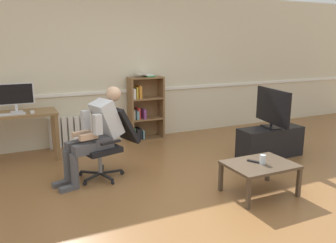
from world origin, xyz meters
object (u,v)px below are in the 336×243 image
computer_desk (12,120)px  radiator (77,131)px  tv_stand (270,142)px  tv_screen (272,108)px  keyboard (11,114)px  person_seated (96,132)px  computer_mouse (32,112)px  spare_remote (253,161)px  imac_monitor (15,95)px  bookshelf (144,108)px  coffee_table (260,167)px  office_chair (110,139)px  drinking_glass (263,159)px

computer_desk → radiator: size_ratio=1.37×
tv_stand → tv_screen: tv_screen is taller
computer_desk → keyboard: bearing=-95.4°
person_seated → tv_stand: size_ratio=1.14×
computer_mouse → tv_screen: 3.69m
spare_remote → imac_monitor: bearing=106.7°
computer_desk → spare_remote: size_ratio=8.63×
radiator → computer_mouse: bearing=-145.3°
imac_monitor → bookshelf: 2.22m
person_seated → spare_remote: person_seated is taller
tv_stand → bookshelf: bearing=128.6°
radiator → tv_stand: (2.68, -1.92, -0.03)m
computer_desk → tv_stand: 4.02m
person_seated → radiator: bearing=162.9°
person_seated → computer_desk: bearing=-157.6°
bookshelf → radiator: (-1.23, 0.10, -0.33)m
tv_screen → coffee_table: size_ratio=1.11×
radiator → coffee_table: (1.60, -2.94, 0.07)m
office_chair → tv_screen: (2.53, -0.33, 0.28)m
bookshelf → coffee_table: bookshelf is taller
computer_desk → imac_monitor: (0.08, 0.08, 0.37)m
tv_stand → drinking_glass: 1.51m
person_seated → drinking_glass: size_ratio=11.22×
keyboard → computer_mouse: bearing=3.8°
computer_desk → radiator: 1.16m
radiator → tv_stand: radiator is taller
computer_desk → computer_mouse: size_ratio=12.95×
drinking_glass → computer_desk: bearing=135.7°
person_seated → tv_stand: (2.72, -0.27, -0.41)m
bookshelf → person_seated: 2.00m
computer_mouse → spare_remote: bearing=-45.8°
keyboard → radiator: bearing=27.1°
computer_desk → spare_remote: bearing=-43.9°
imac_monitor → computer_mouse: size_ratio=5.44×
keyboard → spare_remote: (2.59, -2.34, -0.37)m
imac_monitor → bookshelf: (2.17, 0.22, -0.42)m
keyboard → radiator: keyboard is taller
person_seated → spare_remote: bearing=36.8°
imac_monitor → coffee_table: 3.72m
computer_mouse → tv_stand: computer_mouse is taller
imac_monitor → coffee_table: size_ratio=0.68×
computer_desk → tv_screen: tv_screen is taller
computer_desk → coffee_table: computer_desk is taller
computer_desk → person_seated: 1.59m
person_seated → tv_screen: person_seated is taller
radiator → tv_screen: (2.68, -1.92, 0.53)m
keyboard → bookshelf: bookshelf is taller
keyboard → spare_remote: keyboard is taller
computer_mouse → tv_screen: size_ratio=0.11×
imac_monitor → bookshelf: bearing=5.7°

